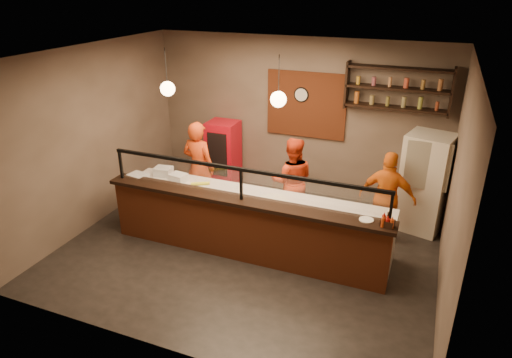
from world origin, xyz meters
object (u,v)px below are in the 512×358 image
at_px(fridge, 425,183).
at_px(red_cooler, 224,155).
at_px(pizza_dough, 273,200).
at_px(cook_mid, 292,181).
at_px(cook_left, 199,167).
at_px(condiment_caddy, 387,223).
at_px(pepper_mill, 388,219).
at_px(wall_clock, 301,95).
at_px(cook_right, 387,198).

distance_m(fridge, red_cooler, 4.11).
height_order(fridge, pizza_dough, fridge).
bearing_deg(cook_mid, cook_left, -11.05).
bearing_deg(cook_left, condiment_caddy, 164.96).
bearing_deg(pizza_dough, fridge, 36.60).
bearing_deg(cook_left, cook_mid, -169.10).
relative_size(fridge, pepper_mill, 9.12).
bearing_deg(wall_clock, cook_left, -135.81).
distance_m(wall_clock, cook_mid, 1.84).
bearing_deg(pepper_mill, cook_left, 161.08).
bearing_deg(red_cooler, pepper_mill, -33.45).
bearing_deg(fridge, cook_mid, -149.87).
distance_m(cook_right, red_cooler, 3.68).
bearing_deg(fridge, cook_left, -154.04).
bearing_deg(cook_mid, condiment_caddy, 123.57).
bearing_deg(condiment_caddy, pizza_dough, 165.72).
bearing_deg(wall_clock, red_cooler, -168.95).
distance_m(red_cooler, pizza_dough, 2.73).
xyz_separation_m(cook_right, pepper_mill, (0.15, -1.41, 0.35)).
bearing_deg(wall_clock, pepper_mill, -52.54).
bearing_deg(red_cooler, pizza_dough, -47.42).
relative_size(wall_clock, condiment_caddy, 1.69).
xyz_separation_m(cook_left, cook_mid, (1.79, 0.20, -0.08)).
distance_m(cook_mid, pizza_dough, 1.03).
bearing_deg(condiment_caddy, wall_clock, 127.03).
bearing_deg(condiment_caddy, cook_left, 160.48).
xyz_separation_m(cook_left, condiment_caddy, (3.64, -1.29, 0.21)).
distance_m(cook_left, fridge, 4.12).
height_order(red_cooler, pizza_dough, red_cooler).
bearing_deg(pepper_mill, cook_right, 96.06).
distance_m(cook_right, pepper_mill, 1.46).
bearing_deg(pepper_mill, condiment_caddy, -90.00).
xyz_separation_m(wall_clock, cook_left, (-1.54, -1.49, -1.20)).
height_order(fridge, pepper_mill, fridge).
distance_m(red_cooler, pepper_mill, 4.44).
xyz_separation_m(wall_clock, cook_mid, (0.26, -1.29, -1.28)).
relative_size(cook_left, fridge, 1.01).
xyz_separation_m(cook_mid, pizza_dough, (0.00, -1.02, 0.09)).
relative_size(fridge, red_cooler, 1.22).
height_order(wall_clock, pizza_dough, wall_clock).
distance_m(cook_left, condiment_caddy, 3.86).
xyz_separation_m(fridge, pepper_mill, (-0.40, -2.09, 0.27)).
relative_size(wall_clock, cook_mid, 0.18).
bearing_deg(cook_mid, pizza_dough, 72.65).
bearing_deg(cook_left, cook_right, -172.81).
xyz_separation_m(wall_clock, fridge, (2.50, -0.65, -1.21)).
distance_m(fridge, pepper_mill, 2.15).
relative_size(cook_left, pepper_mill, 9.18).
distance_m(cook_right, condiment_caddy, 1.49).
distance_m(cook_mid, cook_right, 1.69).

